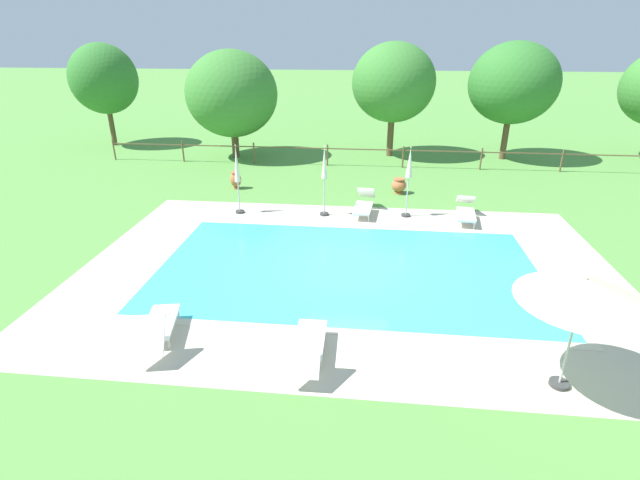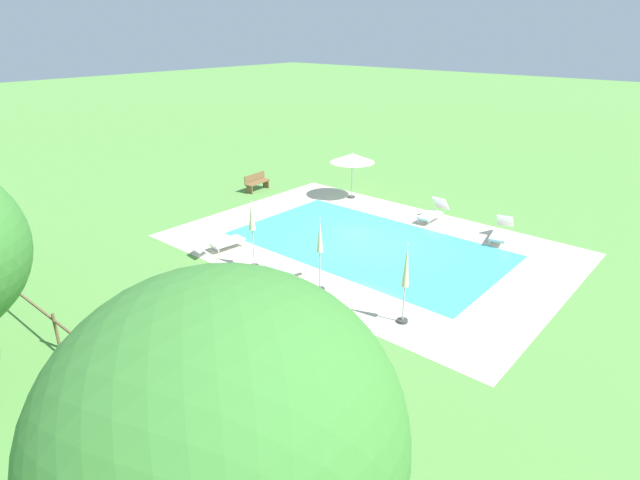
{
  "view_description": "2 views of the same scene",
  "coord_description": "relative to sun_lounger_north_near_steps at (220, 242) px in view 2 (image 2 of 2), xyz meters",
  "views": [
    {
      "loc": [
        0.49,
        -11.66,
        5.96
      ],
      "look_at": [
        -0.83,
        0.5,
        0.6
      ],
      "focal_mm": 26.37,
      "sensor_mm": 36.0,
      "label": 1
    },
    {
      "loc": [
        -10.72,
        15.32,
        7.91
      ],
      "look_at": [
        0.63,
        2.14,
        0.7
      ],
      "focal_mm": 28.88,
      "sensor_mm": 36.0,
      "label": 2
    }
  ],
  "objects": [
    {
      "name": "ground_plane",
      "position": [
        -3.88,
        -4.16,
        -0.36
      ],
      "size": [
        160.0,
        160.0,
        0.0
      ],
      "primitive_type": "plane",
      "color": "#599342"
    },
    {
      "name": "pool_deck_paving",
      "position": [
        -3.88,
        -4.16,
        -0.36
      ],
      "size": [
        14.73,
        10.23,
        0.01
      ],
      "primitive_type": "cube",
      "color": "beige",
      "rests_on": "ground"
    },
    {
      "name": "swimming_pool_water",
      "position": [
        -3.88,
        -4.16,
        -0.36
      ],
      "size": [
        10.41,
        5.9,
        0.01
      ],
      "primitive_type": "cube",
      "color": "#42CCD6",
      "rests_on": "ground"
    },
    {
      "name": "pool_coping_rim",
      "position": [
        -3.88,
        -4.16,
        -0.35
      ],
      "size": [
        10.89,
        6.38,
        0.01
      ],
      "color": "beige",
      "rests_on": "ground"
    },
    {
      "name": "sun_lounger_north_near_steps",
      "position": [
        0.0,
        0.0,
        0.0
      ],
      "size": [
        0.84,
        2.1,
        0.76
      ],
      "color": "white",
      "rests_on": "ground"
    },
    {
      "name": "sun_lounger_north_mid",
      "position": [
        -4.45,
        -8.27,
        0.03
      ],
      "size": [
        0.63,
        1.91,
        0.95
      ],
      "color": "white",
      "rests_on": "ground"
    },
    {
      "name": "sun_lounger_north_far",
      "position": [
        -3.54,
        0.28,
        0.01
      ],
      "size": [
        0.78,
        2.05,
        0.84
      ],
      "color": "white",
      "rests_on": "ground"
    },
    {
      "name": "sun_lounger_north_end",
      "position": [
        -7.65,
        -8.0,
        0.02
      ],
      "size": [
        0.99,
        2.01,
        0.92
      ],
      "color": "white",
      "rests_on": "ground"
    },
    {
      "name": "patio_umbrella_open_foreground",
      "position": [
        0.26,
        -8.51,
        1.66
      ],
      "size": [
        2.19,
        2.19,
        2.29
      ],
      "color": "#383838",
      "rests_on": "ground"
    },
    {
      "name": "patio_umbrella_closed_row_west",
      "position": [
        -2.04,
        0.15,
        1.32
      ],
      "size": [
        0.32,
        0.32,
        2.5
      ],
      "color": "#383838",
      "rests_on": "ground"
    },
    {
      "name": "patio_umbrella_closed_row_mid_west",
      "position": [
        -8.03,
        -0.14,
        1.2
      ],
      "size": [
        0.32,
        0.32,
        2.5
      ],
      "color": "#383838",
      "rests_on": "ground"
    },
    {
      "name": "patio_umbrella_closed_row_centre",
      "position": [
        -4.95,
        -0.05,
        1.25
      ],
      "size": [
        0.32,
        0.32,
        2.52
      ],
      "color": "#383838",
      "rests_on": "ground"
    },
    {
      "name": "wooden_bench_lawn_side",
      "position": [
        4.78,
        -6.29,
        0.11
      ],
      "size": [
        0.58,
        1.53,
        0.87
      ],
      "color": "brown",
      "rests_on": "ground"
    },
    {
      "name": "terracotta_urn_near_fence",
      "position": [
        -2.17,
        2.79,
        -0.02
      ],
      "size": [
        0.59,
        0.59,
        0.63
      ],
      "color": "#B7663D",
      "rests_on": "ground"
    },
    {
      "name": "terracotta_urn_by_tree",
      "position": [
        -8.95,
        2.72,
        0.03
      ],
      "size": [
        0.45,
        0.45,
        0.73
      ],
      "color": "#B7663D",
      "rests_on": "ground"
    },
    {
      "name": "perimeter_fence",
      "position": [
        -3.64,
        6.93,
        0.34
      ],
      "size": [
        25.88,
        0.08,
        1.05
      ],
      "color": "brown",
      "rests_on": "ground"
    },
    {
      "name": "tree_centre",
      "position": [
        -10.47,
        8.18,
        2.85
      ],
      "size": [
        4.61,
        4.61,
        5.35
      ],
      "color": "brown",
      "rests_on": "ground"
    }
  ]
}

